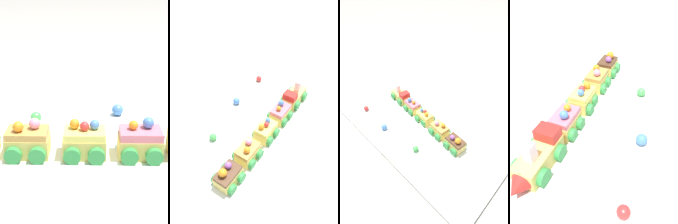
{
  "view_description": "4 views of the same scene",
  "coord_description": "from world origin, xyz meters",
  "views": [
    {
      "loc": [
        -0.08,
        -0.48,
        0.29
      ],
      "look_at": [
        -0.03,
        0.03,
        0.07
      ],
      "focal_mm": 50.0,
      "sensor_mm": 36.0,
      "label": 1
    },
    {
      "loc": [
        -0.43,
        -0.19,
        0.55
      ],
      "look_at": [
        -0.0,
        0.03,
        0.06
      ],
      "focal_mm": 35.0,
      "sensor_mm": 36.0,
      "label": 2
    },
    {
      "loc": [
        -0.42,
        0.37,
        0.57
      ],
      "look_at": [
        -0.04,
        -0.01,
        0.08
      ],
      "focal_mm": 28.0,
      "sensor_mm": 36.0,
      "label": 3
    },
    {
      "loc": [
        0.38,
        0.12,
        0.36
      ],
      "look_at": [
        0.04,
        0.02,
        0.06
      ],
      "focal_mm": 35.0,
      "sensor_mm": 36.0,
      "label": 4
    }
  ],
  "objects": [
    {
      "name": "gumball_red",
      "position": [
        0.21,
        0.12,
        0.02
      ],
      "size": [
        0.02,
        0.02,
        0.02
      ],
      "primitive_type": "sphere",
      "color": "red",
      "rests_on": "display_board"
    },
    {
      "name": "cake_car_strawberry",
      "position": [
        0.06,
        -0.04,
        0.04
      ],
      "size": [
        0.08,
        0.07,
        0.07
      ],
      "rotation": [
        0.0,
        0.0,
        -0.12
      ],
      "color": "#EACC66",
      "rests_on": "display_board"
    },
    {
      "name": "cake_car_caramel",
      "position": [
        -0.13,
        -0.02,
        0.04
      ],
      "size": [
        0.08,
        0.07,
        0.06
      ],
      "rotation": [
        0.0,
        0.0,
        -0.12
      ],
      "color": "#EACC66",
      "rests_on": "display_board"
    },
    {
      "name": "display_board",
      "position": [
        0.0,
        0.0,
        0.01
      ],
      "size": [
        0.82,
        0.42,
        0.01
      ],
      "primitive_type": "cube",
      "color": "silver",
      "rests_on": "ground_plane"
    },
    {
      "name": "cake_car_chocolate",
      "position": [
        -0.22,
        -0.01,
        0.04
      ],
      "size": [
        0.08,
        0.07,
        0.07
      ],
      "rotation": [
        0.0,
        0.0,
        -0.12
      ],
      "color": "#EACC66",
      "rests_on": "display_board"
    },
    {
      "name": "ground_plane",
      "position": [
        0.0,
        0.0,
        0.0
      ],
      "size": [
        10.0,
        10.0,
        0.0
      ],
      "primitive_type": "plane",
      "color": "gray"
    },
    {
      "name": "cake_train_locomotive",
      "position": [
        0.17,
        -0.05,
        0.04
      ],
      "size": [
        0.14,
        0.08,
        0.08
      ],
      "rotation": [
        0.0,
        0.0,
        -0.12
      ],
      "color": "#EACC66",
      "rests_on": "display_board"
    },
    {
      "name": "gumball_green",
      "position": [
        -0.12,
        0.11,
        0.02
      ],
      "size": [
        0.02,
        0.02,
        0.02
      ],
      "primitive_type": "sphere",
      "color": "#4CBC56",
      "rests_on": "display_board"
    },
    {
      "name": "gumball_blue",
      "position": [
        0.05,
        0.13,
        0.02
      ],
      "size": [
        0.02,
        0.02,
        0.02
      ],
      "primitive_type": "sphere",
      "color": "#4C84E0",
      "rests_on": "display_board"
    },
    {
      "name": "cake_car_lemon",
      "position": [
        -0.03,
        -0.03,
        0.04
      ],
      "size": [
        0.08,
        0.07,
        0.06
      ],
      "rotation": [
        0.0,
        0.0,
        -0.12
      ],
      "color": "#EACC66",
      "rests_on": "display_board"
    }
  ]
}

